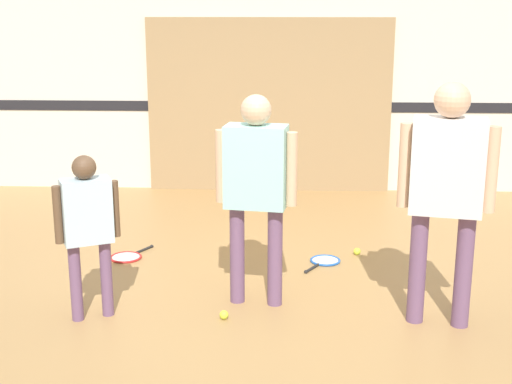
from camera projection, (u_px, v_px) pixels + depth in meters
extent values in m
plane|color=#A87F4C|center=(260.00, 297.00, 5.57)|extent=(16.00, 16.00, 0.00)
cube|color=silver|center=(271.00, 58.00, 8.43)|extent=(16.00, 0.06, 3.20)
cube|color=black|center=(271.00, 107.00, 8.55)|extent=(16.00, 0.01, 0.12)
cube|color=#9E7F56|center=(269.00, 106.00, 8.52)|extent=(2.91, 0.05, 2.07)
cylinder|color=#6B4C70|center=(237.00, 254.00, 5.40)|extent=(0.11, 0.11, 0.77)
cylinder|color=#6B4C70|center=(275.00, 257.00, 5.35)|extent=(0.11, 0.11, 0.77)
cube|color=#99D8D1|center=(256.00, 167.00, 5.20)|extent=(0.48, 0.31, 0.61)
sphere|color=#DBAD89|center=(256.00, 110.00, 5.09)|extent=(0.22, 0.22, 0.22)
cylinder|color=#DBAD89|center=(221.00, 166.00, 5.25)|extent=(0.08, 0.08, 0.54)
cylinder|color=#DBAD89|center=(292.00, 169.00, 5.15)|extent=(0.08, 0.08, 0.54)
cylinder|color=#6B4C70|center=(76.00, 282.00, 5.10)|extent=(0.08, 0.08, 0.58)
cylinder|color=#6B4C70|center=(106.00, 278.00, 5.19)|extent=(0.08, 0.08, 0.58)
cube|color=silver|center=(87.00, 211.00, 5.01)|extent=(0.39, 0.31, 0.46)
sphere|color=brown|center=(84.00, 167.00, 4.93)|extent=(0.17, 0.17, 0.17)
cylinder|color=brown|center=(58.00, 215.00, 4.94)|extent=(0.06, 0.06, 0.41)
cylinder|color=brown|center=(115.00, 209.00, 5.09)|extent=(0.06, 0.06, 0.41)
cylinder|color=#6B4C70|center=(464.00, 271.00, 4.98)|extent=(0.12, 0.12, 0.83)
cylinder|color=#6B4C70|center=(418.00, 267.00, 5.06)|extent=(0.12, 0.12, 0.83)
cube|color=silver|center=(448.00, 166.00, 4.83)|extent=(0.53, 0.36, 0.66)
sphere|color=#DBAD89|center=(452.00, 100.00, 4.71)|extent=(0.24, 0.24, 0.24)
cylinder|color=#DBAD89|center=(492.00, 170.00, 4.76)|extent=(0.09, 0.09, 0.59)
cylinder|color=#DBAD89|center=(405.00, 165.00, 4.90)|extent=(0.09, 0.09, 0.59)
torus|color=blue|center=(325.00, 260.00, 6.34)|extent=(0.37, 0.37, 0.02)
cylinder|color=silver|center=(325.00, 260.00, 6.34)|extent=(0.23, 0.23, 0.01)
cylinder|color=black|center=(312.00, 268.00, 6.15)|extent=(0.13, 0.20, 0.02)
sphere|color=black|center=(306.00, 272.00, 6.07)|extent=(0.03, 0.03, 0.03)
torus|color=red|center=(126.00, 257.00, 6.42)|extent=(0.39, 0.39, 0.02)
cylinder|color=silver|center=(126.00, 257.00, 6.42)|extent=(0.25, 0.25, 0.01)
cylinder|color=black|center=(144.00, 250.00, 6.62)|extent=(0.13, 0.20, 0.02)
sphere|color=black|center=(152.00, 246.00, 6.70)|extent=(0.03, 0.03, 0.03)
sphere|color=#CCE038|center=(224.00, 315.00, 5.18)|extent=(0.07, 0.07, 0.07)
sphere|color=#CCE038|center=(357.00, 251.00, 6.50)|extent=(0.07, 0.07, 0.07)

